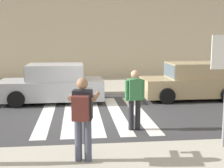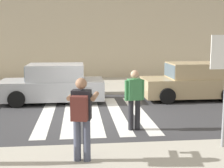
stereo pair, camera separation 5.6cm
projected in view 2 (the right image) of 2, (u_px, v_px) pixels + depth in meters
name	position (u px, v px, depth m)	size (l,w,h in m)	color
ground_plane	(94.00, 115.00, 10.61)	(120.00, 120.00, 0.00)	#38383A
sidewalk_far	(88.00, 85.00, 16.49)	(60.00, 4.80, 0.14)	#B2AD9E
building_facade_far	(85.00, 22.00, 20.27)	(56.00, 4.00, 7.06)	beige
crosswalk_stripe_0	(47.00, 115.00, 10.63)	(0.44, 5.20, 0.01)	silver
crosswalk_stripe_1	(70.00, 114.00, 10.72)	(0.44, 5.20, 0.01)	silver
crosswalk_stripe_2	(94.00, 114.00, 10.80)	(0.44, 5.20, 0.01)	silver
crosswalk_stripe_3	(116.00, 113.00, 10.89)	(0.44, 5.20, 0.01)	silver
crosswalk_stripe_4	(139.00, 112.00, 10.97)	(0.44, 5.20, 0.01)	silver
photographer_with_backpack	(81.00, 112.00, 6.25)	(0.68, 0.91, 1.72)	#474C60
pedestrian_crossing	(134.00, 97.00, 8.85)	(0.58, 0.29, 1.72)	#232328
parked_car_silver	(54.00, 84.00, 12.59)	(4.10, 1.92, 1.55)	#B7BABF
parked_car_tan	(192.00, 82.00, 13.21)	(4.10, 1.92, 1.55)	tan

